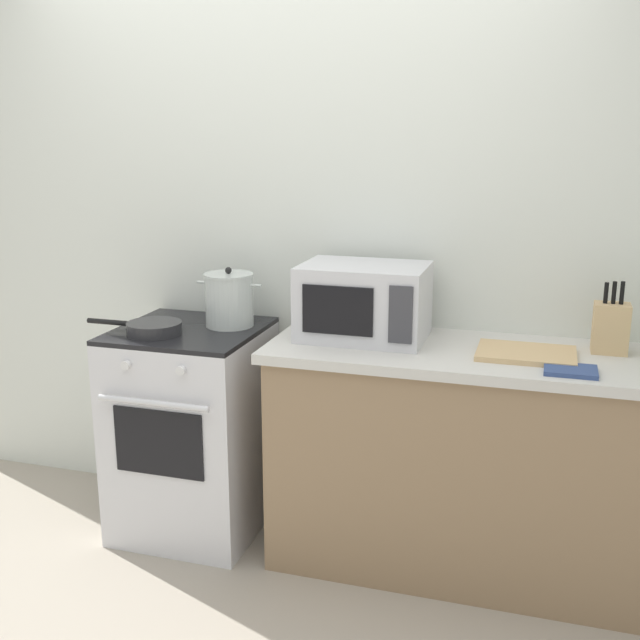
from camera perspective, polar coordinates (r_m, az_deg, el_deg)
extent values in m
plane|color=#9E9384|center=(3.03, -8.15, -21.13)|extent=(10.00, 10.00, 0.00)
cube|color=silver|center=(3.33, 2.91, 5.59)|extent=(4.40, 0.10, 2.50)
cube|color=#8C7051|center=(3.14, 12.00, -10.76)|extent=(1.64, 0.56, 0.88)
cube|color=beige|center=(2.97, 12.45, -2.69)|extent=(1.70, 0.60, 0.04)
cube|color=silver|center=(3.43, -9.52, -8.25)|extent=(0.60, 0.60, 0.90)
cube|color=black|center=(3.28, -9.85, -0.80)|extent=(0.60, 0.60, 0.02)
cube|color=black|center=(3.15, -12.04, -9.03)|extent=(0.39, 0.01, 0.28)
cylinder|color=silver|center=(3.07, -12.44, -6.11)|extent=(0.48, 0.02, 0.02)
cylinder|color=silver|center=(3.10, -14.36, -3.29)|extent=(0.04, 0.02, 0.04)
cylinder|color=silver|center=(2.98, -10.40, -3.75)|extent=(0.04, 0.02, 0.04)
cylinder|color=silver|center=(3.27, -6.83, 1.41)|extent=(0.21, 0.21, 0.22)
cylinder|color=silver|center=(3.25, -6.88, 3.38)|extent=(0.21, 0.21, 0.01)
sphere|color=black|center=(3.25, -6.89, 3.73)|extent=(0.03, 0.03, 0.03)
cylinder|color=silver|center=(3.31, -8.81, 2.82)|extent=(0.05, 0.01, 0.01)
cylinder|color=silver|center=(3.21, -4.86, 2.60)|extent=(0.05, 0.01, 0.01)
cylinder|color=#28282B|center=(3.21, -12.33, -0.60)|extent=(0.23, 0.23, 0.05)
cylinder|color=black|center=(3.32, -15.57, -0.15)|extent=(0.20, 0.02, 0.02)
cube|color=silver|center=(3.06, 3.33, 1.41)|extent=(0.50, 0.36, 0.30)
cube|color=black|center=(2.90, 1.32, 0.72)|extent=(0.28, 0.01, 0.19)
cube|color=#38383D|center=(2.85, 6.07, 0.38)|extent=(0.09, 0.01, 0.22)
cube|color=tan|center=(2.94, 15.22, -2.44)|extent=(0.36, 0.26, 0.02)
cube|color=tan|center=(3.06, 20.98, -0.58)|extent=(0.13, 0.10, 0.19)
cylinder|color=black|center=(3.03, 20.68, 1.92)|extent=(0.02, 0.02, 0.08)
cylinder|color=black|center=(3.03, 21.21, 1.93)|extent=(0.02, 0.02, 0.08)
cylinder|color=black|center=(3.04, 21.73, 1.90)|extent=(0.02, 0.02, 0.09)
cube|color=#33477A|center=(2.79, 18.30, -3.61)|extent=(0.18, 0.14, 0.02)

